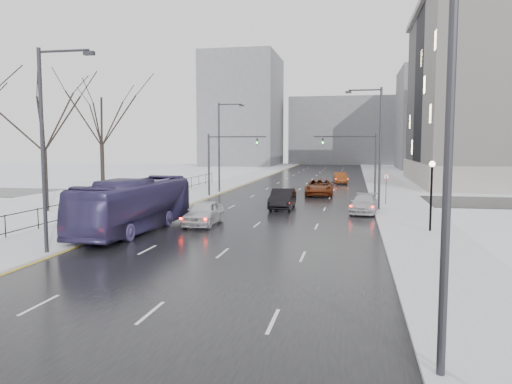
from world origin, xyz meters
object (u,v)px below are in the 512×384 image
Objects in this scene: streetlight_l_far at (221,143)px; mast_signal_right at (364,158)px; sedan_right_cross at (319,187)px; streetlight_r_mid at (377,142)px; tree_park_d at (47,212)px; streetlight_r_near at (438,137)px; mast_signal_left at (219,157)px; sedan_center_near at (204,213)px; sedan_right_near at (283,199)px; bus at (134,205)px; lamppost_r_mid at (431,186)px; tree_park_e at (103,199)px; no_uturn_sign at (386,180)px; streetlight_l_near at (47,141)px; sedan_right_far at (364,204)px; sedan_right_distant at (340,178)px.

streetlight_l_far is 1.54× the size of mast_signal_right.
streetlight_r_mid is at bearing -66.17° from sedan_right_cross.
tree_park_d is 1.25× the size of streetlight_l_far.
mast_signal_left is (-15.49, 38.00, -1.51)m from streetlight_r_near.
streetlight_r_mid is 1.63× the size of sedan_right_cross.
sedan_right_cross is at bearing 73.52° from sedan_center_near.
sedan_center_near is 0.94× the size of sedan_right_near.
sedan_center_near is (3.50, 3.17, -0.82)m from bus.
lamppost_r_mid is at bearing -48.94° from streetlight_l_far.
tree_park_e is 27.50m from no_uturn_sign.
streetlight_r_near is 19.15m from streetlight_l_near.
streetlight_l_far is at bearing 111.25° from streetlight_r_near.
bus reaches higher than sedan_right_cross.
mast_signal_left reaches higher than sedan_right_near.
streetlight_r_near and streetlight_l_near have the same top height.
mast_signal_left is 17.76m from sedan_right_far.
tree_park_d is 29.05m from mast_signal_right.
mast_signal_right is at bearing -38.41° from sedan_right_cross.
streetlight_r_near is at bearing -67.82° from mast_signal_left.
streetlight_l_far reaches higher than bus.
mast_signal_left is at bearing 112.18° from streetlight_r_near.
sedan_center_near reaches higher than sedan_right_far.
streetlight_l_near is 2.13× the size of sedan_right_distant.
sedan_center_near is 0.98× the size of sedan_right_far.
streetlight_l_near reaches higher than mast_signal_right.
mast_signal_left is 11.89m from sedan_right_near.
sedan_right_distant reaches higher than sedan_right_far.
sedan_right_near is at bearing -177.37° from streetlight_r_mid.
streetlight_r_mid is 3.70× the size of no_uturn_sign.
streetlight_l_far reaches higher than sedan_right_near.
tree_park_e is at bearing -141.25° from sedan_right_distant.
sedan_center_near is 38.57m from sedan_right_distant.
tree_park_e is 2.80× the size of sedan_center_near.
mast_signal_left is (-14.65, 0.00, 0.00)m from mast_signal_right.
streetlight_l_far reaches higher than tree_park_d.
bus is 2.52× the size of sedan_right_distant.
streetlight_r_mid is 1.96× the size of sedan_right_near.
streetlight_l_near is at bearing -123.37° from sedan_right_far.
bus is at bearing -32.82° from tree_park_d.
bus is at bearing -134.88° from sedan_right_far.
no_uturn_sign reaches higher than sedan_right_near.
streetlight_r_mid is 8.18m from mast_signal_right.
mast_signal_right is 4.77m from no_uturn_sign.
sedan_right_near is at bearing 67.05° from sedan_center_near.
streetlight_l_far reaches higher than sedan_right_far.
tree_park_d is at bearing -166.99° from streetlight_r_mid.
tree_park_d reaches higher than sedan_center_near.
streetlight_l_near is (10.03, -24.00, 5.62)m from tree_park_e.
no_uturn_sign is at bearing 88.26° from streetlight_r_near.
no_uturn_sign is 0.44× the size of sedan_right_cross.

